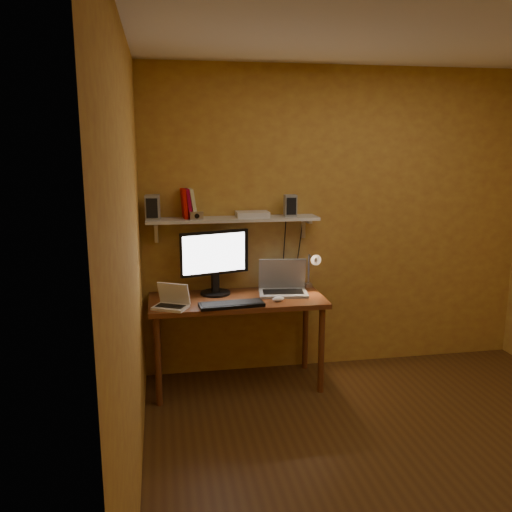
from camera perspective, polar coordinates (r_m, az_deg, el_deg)
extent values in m
cube|color=#4E3114|center=(3.81, 16.38, -20.09)|extent=(3.40, 3.20, 0.02)
cube|color=silver|center=(3.31, 19.24, 22.33)|extent=(3.40, 3.20, 0.02)
cube|color=gold|center=(4.77, 8.75, 3.63)|extent=(3.40, 0.02, 2.60)
cube|color=gold|center=(2.94, -13.27, -1.70)|extent=(0.02, 3.20, 2.60)
cube|color=brown|center=(4.36, -2.01, -4.70)|extent=(1.40, 0.60, 0.04)
cylinder|color=brown|center=(4.22, -10.28, -10.87)|extent=(0.05, 0.05, 0.71)
cylinder|color=brown|center=(4.40, 6.89, -9.82)|extent=(0.05, 0.05, 0.71)
cylinder|color=brown|center=(4.67, -10.29, -8.60)|extent=(0.05, 0.05, 0.71)
cylinder|color=brown|center=(4.83, 5.22, -7.76)|extent=(0.05, 0.05, 0.71)
cube|color=silver|center=(4.41, -2.42, 3.90)|extent=(1.40, 0.25, 0.02)
cube|color=silver|center=(4.50, -10.46, 2.54)|extent=(0.03, 0.03, 0.18)
cube|color=silver|center=(4.66, 5.00, 3.01)|extent=(0.03, 0.03, 0.18)
cylinder|color=black|center=(4.48, -4.30, -3.90)|extent=(0.30, 0.30, 0.02)
cube|color=black|center=(4.46, -4.31, -2.76)|extent=(0.07, 0.06, 0.18)
cube|color=black|center=(4.40, -4.36, 0.33)|extent=(0.57, 0.19, 0.36)
cube|color=white|center=(4.38, -4.34, 0.28)|extent=(0.52, 0.15, 0.31)
cube|color=gray|center=(4.47, 2.87, -3.91)|extent=(0.42, 0.32, 0.02)
cube|color=black|center=(4.46, 2.87, -3.77)|extent=(0.35, 0.19, 0.00)
cube|color=gray|center=(4.52, 2.77, -1.85)|extent=(0.40, 0.14, 0.27)
cube|color=#152444|center=(4.52, 2.77, -1.85)|extent=(0.35, 0.12, 0.22)
cube|color=silver|center=(4.13, -8.99, -5.36)|extent=(0.30, 0.27, 0.02)
cube|color=black|center=(4.13, -8.99, -5.22)|extent=(0.23, 0.18, 0.00)
cube|color=silver|center=(4.16, -8.65, -3.90)|extent=(0.25, 0.17, 0.17)
cube|color=black|center=(4.16, -8.65, -3.90)|extent=(0.21, 0.14, 0.14)
cube|color=black|center=(4.14, -2.59, -5.13)|extent=(0.50, 0.20, 0.03)
ellipsoid|color=silver|center=(4.27, 2.37, -4.54)|extent=(0.12, 0.09, 0.04)
cube|color=silver|center=(4.72, 5.54, -3.34)|extent=(0.05, 0.06, 0.08)
cylinder|color=silver|center=(4.68, 5.58, -1.57)|extent=(0.02, 0.02, 0.28)
cylinder|color=silver|center=(4.58, 5.88, -0.09)|extent=(0.01, 0.16, 0.01)
cone|color=silver|center=(4.50, 6.16, -0.30)|extent=(0.09, 0.09, 0.09)
sphere|color=#FFE0A5|center=(4.48, 6.23, -0.35)|extent=(0.04, 0.04, 0.04)
cube|color=gray|center=(4.35, -10.83, 5.05)|extent=(0.12, 0.12, 0.20)
cube|color=gray|center=(4.48, 3.63, 5.32)|extent=(0.10, 0.10, 0.18)
cube|color=#C10B00|center=(4.39, -7.57, 5.49)|extent=(0.06, 0.16, 0.24)
cube|color=maroon|center=(4.39, -7.14, 5.50)|extent=(0.07, 0.17, 0.24)
cube|color=beige|center=(4.39, -6.71, 5.52)|extent=(0.08, 0.17, 0.24)
cube|color=silver|center=(4.31, -6.28, 4.24)|extent=(0.11, 0.04, 0.06)
cylinder|color=black|center=(4.29, -6.26, 4.20)|extent=(0.04, 0.02, 0.04)
cube|color=silver|center=(4.45, -0.38, 4.42)|extent=(0.27, 0.18, 0.04)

